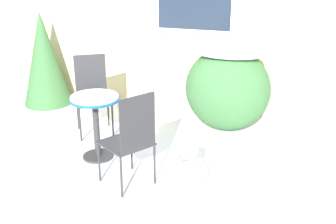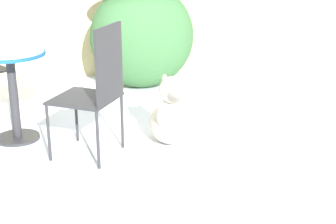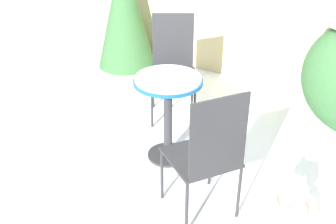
{
  "view_description": "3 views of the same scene",
  "coord_description": "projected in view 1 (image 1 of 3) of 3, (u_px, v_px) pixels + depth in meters",
  "views": [
    {
      "loc": [
        1.44,
        -3.94,
        2.39
      ],
      "look_at": [
        0.0,
        0.6,
        0.55
      ],
      "focal_mm": 45.0,
      "sensor_mm": 36.0,
      "label": 1
    },
    {
      "loc": [
        -0.38,
        -4.12,
        1.72
      ],
      "look_at": [
        0.49,
        -0.08,
        0.26
      ],
      "focal_mm": 55.0,
      "sensor_mm": 36.0,
      "label": 2
    },
    {
      "loc": [
        0.97,
        -2.46,
        2.25
      ],
      "look_at": [
        -0.79,
        0.23,
        0.47
      ],
      "focal_mm": 45.0,
      "sensor_mm": 36.0,
      "label": 3
    }
  ],
  "objects": [
    {
      "name": "dog",
      "position": [
        191.0,
        169.0,
        4.42
      ],
      "size": [
        0.34,
        0.73,
        0.65
      ],
      "rotation": [
        0.0,
        0.0,
        -0.03
      ],
      "color": "beige",
      "rests_on": "ground_plane"
    },
    {
      "name": "patio_chair_far_side",
      "position": [
        131.0,
        137.0,
        4.36
      ],
      "size": [
        0.64,
        0.64,
        1.07
      ],
      "rotation": [
        0.0,
        0.0,
        4.15
      ],
      "color": "#2D2D30",
      "rests_on": "ground_plane"
    },
    {
      "name": "patio_table",
      "position": [
        95.0,
        112.0,
        4.98
      ],
      "size": [
        0.59,
        0.59,
        0.8
      ],
      "color": "#2D2D30",
      "rests_on": "ground_plane"
    },
    {
      "name": "shrub_left",
      "position": [
        227.0,
        87.0,
        5.79
      ],
      "size": [
        1.18,
        0.83,
        1.17
      ],
      "color": "#386638",
      "rests_on": "ground_plane"
    },
    {
      "name": "patio_chair_near_table",
      "position": [
        92.0,
        92.0,
        5.75
      ],
      "size": [
        0.65,
        0.65,
        1.07
      ],
      "rotation": [
        0.0,
        0.0,
        0.58
      ],
      "color": "#2D2D30",
      "rests_on": "ground_plane"
    },
    {
      "name": "ground_plane",
      "position": [
        152.0,
        175.0,
        4.77
      ],
      "size": [
        16.0,
        16.0,
        0.0
      ],
      "primitive_type": "plane",
      "color": "white"
    },
    {
      "name": "house_wall",
      "position": [
        201.0,
        8.0,
        6.15
      ],
      "size": [
        8.0,
        0.1,
        3.16
      ],
      "color": "#D1BC84",
      "rests_on": "ground_plane"
    },
    {
      "name": "evergreen_bush",
      "position": [
        44.0,
        59.0,
        6.75
      ],
      "size": [
        0.77,
        0.77,
        1.52
      ],
      "color": "#386638",
      "rests_on": "ground_plane"
    }
  ]
}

